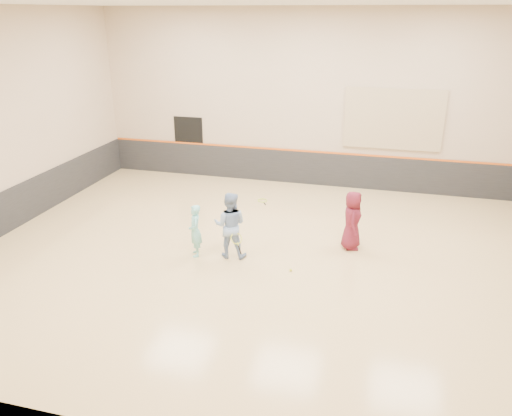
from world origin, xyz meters
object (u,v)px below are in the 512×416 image
(girl, at_px, (195,231))
(spare_racket, at_px, (262,200))
(instructor, at_px, (230,225))
(young_man, at_px, (352,220))

(girl, distance_m, spare_racket, 4.32)
(girl, relative_size, spare_racket, 2.01)
(instructor, distance_m, young_man, 3.18)
(girl, xyz_separation_m, instructor, (0.87, 0.18, 0.18))
(young_man, height_order, spare_racket, young_man)
(girl, bearing_deg, spare_racket, 145.65)
(girl, xyz_separation_m, young_man, (3.78, 1.44, 0.10))
(girl, relative_size, young_man, 0.87)
(instructor, bearing_deg, young_man, -162.42)
(instructor, height_order, young_man, instructor)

